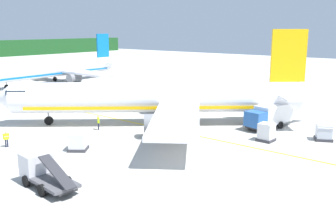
# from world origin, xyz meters

# --- Properties ---
(ground) EXTENTS (240.00, 320.00, 0.20)m
(ground) POSITION_xyz_m (0.00, 48.00, -0.10)
(ground) COLOR #B7B5AD
(airliner_foreground) EXTENTS (30.56, 33.64, 11.90)m
(airliner_foreground) POSITION_xyz_m (-7.20, 17.15, 3.39)
(airliner_foreground) COLOR white
(airliner_foreground) RESTS_ON ground
(airliner_mid_apron) EXTENTS (37.47, 31.10, 10.69)m
(airliner_mid_apron) POSITION_xyz_m (7.86, 60.43, 3.04)
(airliner_mid_apron) COLOR white
(airliner_mid_apron) RESTS_ON ground
(service_truck_fuel) EXTENTS (7.10, 3.55, 2.83)m
(service_truck_fuel) POSITION_xyz_m (-0.29, 5.65, 1.58)
(service_truck_fuel) COLOR #2659A5
(service_truck_fuel) RESTS_ON ground
(service_truck_baggage) EXTENTS (2.79, 6.15, 2.53)m
(service_truck_baggage) POSITION_xyz_m (-28.05, 11.56, 1.19)
(service_truck_baggage) COLOR silver
(service_truck_baggage) RESTS_ON ground
(cargo_container_near) EXTENTS (1.72, 1.72, 2.11)m
(cargo_container_near) POSITION_xyz_m (-5.81, 3.37, 1.00)
(cargo_container_near) COLOR #333338
(cargo_container_near) RESTS_ON ground
(cargo_container_mid) EXTENTS (2.38, 2.38, 1.86)m
(cargo_container_mid) POSITION_xyz_m (-1.54, -1.34, 0.87)
(cargo_container_mid) COLOR #333338
(cargo_container_mid) RESTS_ON ground
(cargo_container_far) EXTENTS (2.52, 2.52, 1.90)m
(cargo_container_far) POSITION_xyz_m (-20.74, 16.54, 0.89)
(cargo_container_far) COLOR #333338
(cargo_container_far) RESTS_ON ground
(crew_marshaller) EXTENTS (0.40, 0.58, 1.75)m
(crew_marshaller) POSITION_xyz_m (-11.78, 12.98, 1.04)
(crew_marshaller) COLOR #191E33
(crew_marshaller) RESTS_ON ground
(crew_loader_left) EXTENTS (0.59, 0.38, 1.65)m
(crew_loader_left) POSITION_xyz_m (-24.78, 23.12, 0.97)
(crew_loader_left) COLOR #191E33
(crew_loader_left) RESTS_ON ground
(crew_loader_right) EXTENTS (0.43, 0.55, 1.78)m
(crew_loader_right) POSITION_xyz_m (-14.22, 21.08, 1.06)
(crew_loader_right) COLOR #191E33
(crew_loader_right) RESTS_ON ground
(apron_guide_line) EXTENTS (0.30, 60.00, 0.01)m
(apron_guide_line) POSITION_xyz_m (-8.88, 12.57, 0.01)
(apron_guide_line) COLOR yellow
(apron_guide_line) RESTS_ON ground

